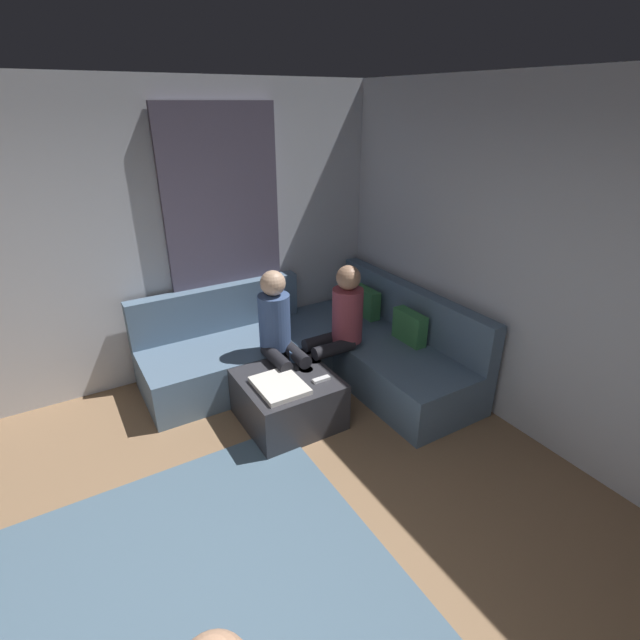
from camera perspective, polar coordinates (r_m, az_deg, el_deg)
The scene contains 11 objects.
wall_back at distance 3.62m, azimuth 32.88°, elevation 2.31°, with size 6.00×0.12×2.70m, color silver.
wall_left at distance 4.50m, azimuth -27.65°, elevation 7.34°, with size 0.12×6.00×2.70m, color silver.
curtain_panel at distance 4.67m, azimuth -11.31°, elevation 8.99°, with size 0.06×1.10×2.50m, color #595166.
area_rug at distance 2.98m, azimuth -13.37°, elevation -32.83°, with size 2.60×2.20×0.01m, color slate.
sectional_couch at distance 4.62m, azimuth -0.23°, elevation -3.71°, with size 2.10×2.55×0.87m.
ottoman at distance 4.05m, azimuth -3.88°, elevation -9.49°, with size 0.76×0.76×0.42m, color #333338.
folded_blanket at distance 3.80m, azimuth -4.90°, elevation -7.88°, with size 0.44×0.36×0.04m, color white.
coffee_mug at distance 4.15m, azimuth -3.17°, elevation -4.36°, with size 0.08×0.08×0.10m, color #334C72.
game_remote at distance 3.88m, azimuth 0.16°, elevation -7.16°, with size 0.05×0.15×0.02m, color white.
person_on_couch_back at distance 4.27m, azimuth 2.22°, elevation -0.57°, with size 0.30×0.60×1.20m.
person_on_couch_side at distance 4.13m, azimuth -4.88°, elevation -1.58°, with size 0.60×0.30×1.20m.
Camera 1 is at (1.41, -0.19, 2.50)m, focal length 26.51 mm.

